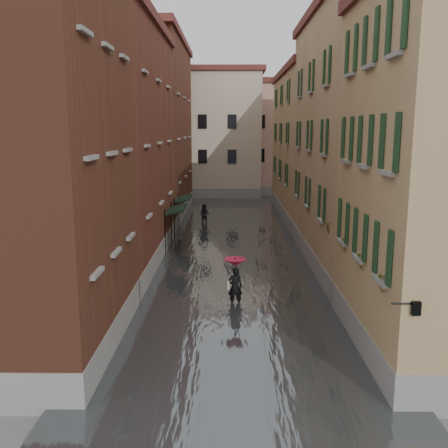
{
  "coord_description": "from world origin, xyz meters",
  "views": [
    {
      "loc": [
        -0.25,
        -17.74,
        7.36
      ],
      "look_at": [
        -0.5,
        4.85,
        3.0
      ],
      "focal_mm": 40.0,
      "sensor_mm": 36.0,
      "label": 1
    }
  ],
  "objects": [
    {
      "name": "ground",
      "position": [
        0.0,
        0.0,
        0.0
      ],
      "size": [
        120.0,
        120.0,
        0.0
      ],
      "primitive_type": "plane",
      "color": "#565658",
      "rests_on": "ground"
    },
    {
      "name": "floodwater",
      "position": [
        0.0,
        13.0,
        0.1
      ],
      "size": [
        10.0,
        60.0,
        0.2
      ],
      "primitive_type": "cube",
      "color": "#4C5154",
      "rests_on": "ground"
    },
    {
      "name": "building_left_near",
      "position": [
        -7.0,
        -2.0,
        6.5
      ],
      "size": [
        6.0,
        8.0,
        13.0
      ],
      "primitive_type": "cube",
      "color": "brown",
      "rests_on": "ground"
    },
    {
      "name": "building_left_mid",
      "position": [
        -7.0,
        9.0,
        6.25
      ],
      "size": [
        6.0,
        14.0,
        12.5
      ],
      "primitive_type": "cube",
      "color": "brown",
      "rests_on": "ground"
    },
    {
      "name": "building_left_far",
      "position": [
        -7.0,
        24.0,
        7.0
      ],
      "size": [
        6.0,
        16.0,
        14.0
      ],
      "primitive_type": "cube",
      "color": "brown",
      "rests_on": "ground"
    },
    {
      "name": "building_right_mid",
      "position": [
        7.0,
        9.0,
        6.5
      ],
      "size": [
        6.0,
        14.0,
        13.0
      ],
      "primitive_type": "cube",
      "color": "tan",
      "rests_on": "ground"
    },
    {
      "name": "building_right_far",
      "position": [
        7.0,
        24.0,
        5.75
      ],
      "size": [
        6.0,
        16.0,
        11.5
      ],
      "primitive_type": "cube",
      "color": "#9D7E51",
      "rests_on": "ground"
    },
    {
      "name": "building_end_cream",
      "position": [
        -3.0,
        38.0,
        6.5
      ],
      "size": [
        12.0,
        9.0,
        13.0
      ],
      "primitive_type": "cube",
      "color": "beige",
      "rests_on": "ground"
    },
    {
      "name": "building_end_pink",
      "position": [
        6.0,
        40.0,
        6.0
      ],
      "size": [
        10.0,
        9.0,
        12.0
      ],
      "primitive_type": "cube",
      "color": "tan",
      "rests_on": "ground"
    },
    {
      "name": "awning_near",
      "position": [
        -3.48,
        11.8,
        2.47
      ],
      "size": [
        1.09,
        3.15,
        2.8
      ],
      "color": "black",
      "rests_on": "ground"
    },
    {
      "name": "awning_far",
      "position": [
        -3.49,
        16.52,
        2.47
      ],
      "size": [
        1.09,
        3.08,
        2.8
      ],
      "color": "black",
      "rests_on": "ground"
    },
    {
      "name": "wall_lantern",
      "position": [
        4.33,
        -6.0,
        3.01
      ],
      "size": [
        0.71,
        0.22,
        0.35
      ],
      "color": "black",
      "rests_on": "ground"
    },
    {
      "name": "window_planters",
      "position": [
        4.12,
        -0.86,
        3.51
      ],
      "size": [
        0.59,
        8.51,
        0.84
      ],
      "color": "brown",
      "rests_on": "ground"
    },
    {
      "name": "pedestrian_main",
      "position": [
        -0.01,
        2.13,
        1.25
      ],
      "size": [
        0.96,
        0.96,
        2.06
      ],
      "color": "black",
      "rests_on": "ground"
    },
    {
      "name": "pedestrian_far",
      "position": [
        -2.17,
        20.02,
        0.82
      ],
      "size": [
        0.95,
        0.84,
        1.64
      ],
      "primitive_type": "imported",
      "rotation": [
        0.0,
        0.0,
        -0.33
      ],
      "color": "black",
      "rests_on": "ground"
    }
  ]
}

